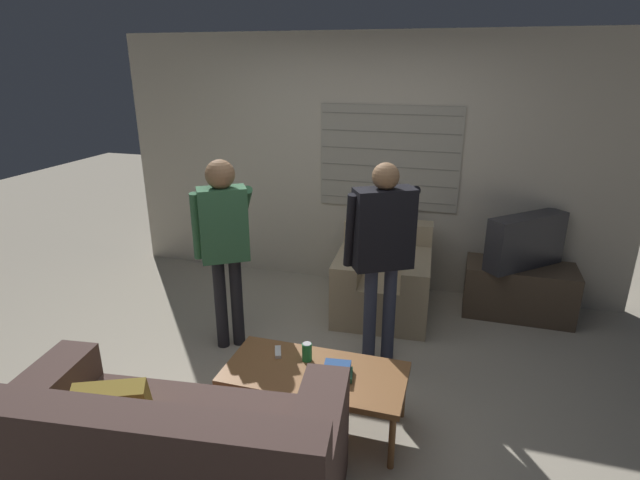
# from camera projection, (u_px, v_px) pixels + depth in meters

# --- Properties ---
(ground_plane) EXTENTS (16.00, 16.00, 0.00)m
(ground_plane) POSITION_uv_depth(u_px,v_px,m) (301.00, 389.00, 3.67)
(ground_plane) COLOR #B2A893
(wall_back) EXTENTS (5.20, 0.08, 2.55)m
(wall_back) POSITION_uv_depth(u_px,v_px,m) (364.00, 165.00, 5.06)
(wall_back) COLOR beige
(wall_back) RESTS_ON ground_plane
(couch_blue) EXTENTS (1.85, 1.11, 0.90)m
(couch_blue) POSITION_uv_depth(u_px,v_px,m) (166.00, 465.00, 2.54)
(couch_blue) COLOR #4C3833
(couch_blue) RESTS_ON ground_plane
(armchair_beige) EXTENTS (0.91, 0.97, 0.81)m
(armchair_beige) POSITION_uv_depth(u_px,v_px,m) (383.00, 280.00, 4.73)
(armchair_beige) COLOR tan
(armchair_beige) RESTS_ON ground_plane
(coffee_table) EXTENTS (1.16, 0.56, 0.41)m
(coffee_table) POSITION_uv_depth(u_px,v_px,m) (315.00, 376.00, 3.20)
(coffee_table) COLOR brown
(coffee_table) RESTS_ON ground_plane
(tv_stand) EXTENTS (0.98, 0.46, 0.49)m
(tv_stand) POSITION_uv_depth(u_px,v_px,m) (518.00, 290.00, 4.68)
(tv_stand) COLOR #4C3D2D
(tv_stand) RESTS_ON ground_plane
(tv) EXTENTS (0.72, 0.69, 0.49)m
(tv) POSITION_uv_depth(u_px,v_px,m) (526.00, 241.00, 4.51)
(tv) COLOR #2D2D33
(tv) RESTS_ON tv_stand
(person_left_standing) EXTENTS (0.48, 0.72, 1.58)m
(person_left_standing) POSITION_uv_depth(u_px,v_px,m) (224.00, 233.00, 3.93)
(person_left_standing) COLOR black
(person_left_standing) RESTS_ON ground_plane
(person_right_standing) EXTENTS (0.54, 0.84, 1.60)m
(person_right_standing) POSITION_uv_depth(u_px,v_px,m) (382.00, 240.00, 3.71)
(person_right_standing) COLOR #33384C
(person_right_standing) RESTS_ON ground_plane
(book_stack) EXTENTS (0.24, 0.19, 0.06)m
(book_stack) POSITION_uv_depth(u_px,v_px,m) (336.00, 371.00, 3.13)
(book_stack) COLOR #33754C
(book_stack) RESTS_ON coffee_table
(soda_can) EXTENTS (0.07, 0.07, 0.13)m
(soda_can) POSITION_uv_depth(u_px,v_px,m) (307.00, 352.00, 3.29)
(soda_can) COLOR #238E47
(soda_can) RESTS_ON coffee_table
(spare_remote) EXTENTS (0.09, 0.14, 0.02)m
(spare_remote) POSITION_uv_depth(u_px,v_px,m) (278.00, 352.00, 3.38)
(spare_remote) COLOR white
(spare_remote) RESTS_ON coffee_table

